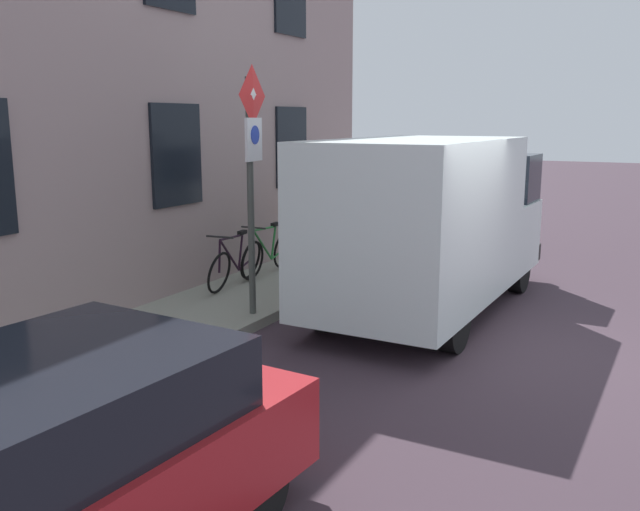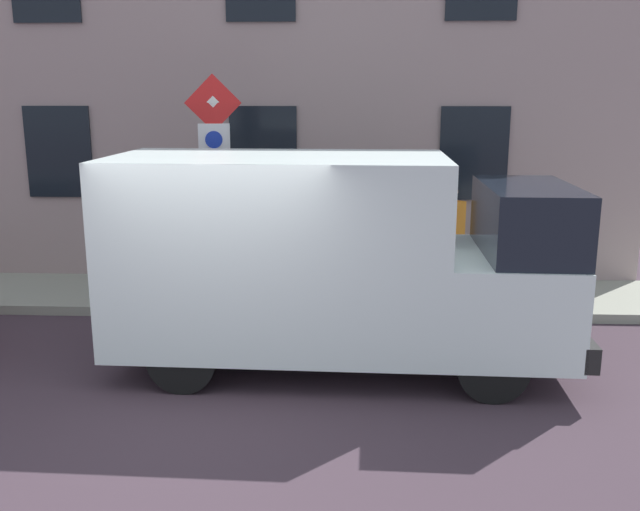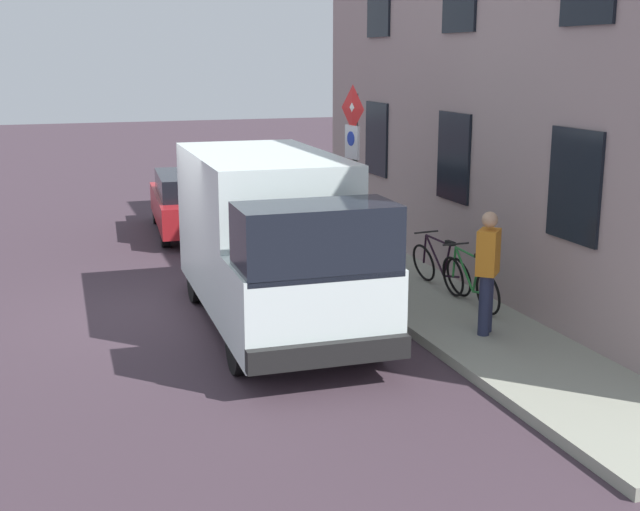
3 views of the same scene
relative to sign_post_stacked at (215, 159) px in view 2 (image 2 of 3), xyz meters
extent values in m
plane|color=#3D2F38|center=(-2.90, -0.48, -2.29)|extent=(80.00, 80.00, 0.00)
cube|color=gray|center=(0.73, -0.48, -2.22)|extent=(1.88, 14.42, 0.14)
cube|color=#A18988|center=(2.02, -0.48, 1.21)|extent=(0.70, 12.42, 6.99)
cube|color=black|center=(1.65, -3.89, -0.05)|extent=(0.06, 1.10, 1.50)
cube|color=black|center=(1.65, -0.48, -0.05)|extent=(0.06, 1.10, 1.50)
cube|color=black|center=(1.65, 2.94, -0.05)|extent=(0.06, 1.10, 1.50)
cylinder|color=#474C47|center=(0.04, 0.00, -0.57)|extent=(0.09, 0.09, 3.16)
pyramid|color=silver|center=(-0.04, -0.01, 0.76)|extent=(0.11, 0.50, 0.50)
pyramid|color=red|center=(-0.04, 0.00, 0.76)|extent=(0.09, 0.56, 0.56)
cube|color=white|center=(-0.02, 0.00, 0.21)|extent=(0.10, 0.44, 0.56)
cylinder|color=#1933B2|center=(-0.05, 0.00, 0.27)|extent=(0.04, 0.24, 0.24)
cube|color=white|center=(-1.90, -1.10, -0.88)|extent=(2.09, 3.85, 2.18)
cube|color=white|center=(-1.96, -3.70, -1.41)|extent=(2.03, 1.45, 1.10)
cube|color=black|center=(-1.97, -3.91, -0.51)|extent=(1.94, 1.03, 0.84)
cube|color=black|center=(-1.98, -4.45, -1.78)|extent=(2.00, 0.21, 0.28)
cylinder|color=black|center=(-1.08, -3.49, -1.91)|extent=(0.24, 0.77, 0.76)
cylinder|color=black|center=(-2.83, -3.45, -1.91)|extent=(0.24, 0.77, 0.76)
cylinder|color=black|center=(-0.99, -0.16, -1.91)|extent=(0.24, 0.77, 0.76)
cylinder|color=black|center=(-2.75, -0.12, -1.91)|extent=(0.24, 0.77, 0.76)
torus|color=black|center=(1.10, -1.63, -1.82)|extent=(0.14, 0.66, 0.66)
torus|color=black|center=(1.13, -2.68, -1.82)|extent=(0.14, 0.66, 0.66)
cylinder|color=#288438|center=(1.11, -1.97, -1.61)|extent=(0.05, 0.60, 0.60)
cylinder|color=#288438|center=(1.11, -2.05, -1.34)|extent=(0.06, 0.73, 0.07)
cylinder|color=#288438|center=(1.12, -2.33, -1.63)|extent=(0.04, 0.19, 0.55)
cylinder|color=#288438|center=(1.13, -2.47, -1.86)|extent=(0.05, 0.43, 0.12)
cylinder|color=#288438|center=(1.10, -1.66, -1.57)|extent=(0.04, 0.09, 0.50)
cube|color=black|center=(1.13, -2.41, -1.32)|extent=(0.09, 0.20, 0.06)
cylinder|color=#262626|center=(1.10, -1.68, -1.27)|extent=(0.46, 0.04, 0.03)
torus|color=black|center=(1.06, -0.65, -1.82)|extent=(0.25, 0.68, 0.65)
torus|color=black|center=(1.18, -1.69, -1.82)|extent=(0.25, 0.68, 0.65)
cylinder|color=black|center=(1.10, -0.98, -1.61)|extent=(0.10, 0.60, 0.60)
cylinder|color=black|center=(1.11, -1.06, -1.34)|extent=(0.12, 0.73, 0.07)
cylinder|color=black|center=(1.14, -1.34, -1.63)|extent=(0.06, 0.19, 0.55)
cylinder|color=black|center=(1.15, -1.48, -1.86)|extent=(0.08, 0.43, 0.12)
cylinder|color=black|center=(1.06, -0.67, -1.57)|extent=(0.05, 0.09, 0.50)
cube|color=black|center=(1.15, -1.42, -1.32)|extent=(0.10, 0.21, 0.06)
cylinder|color=#262626|center=(1.06, -0.70, -1.27)|extent=(0.46, 0.08, 0.03)
cylinder|color=#262B47|center=(0.62, -3.48, -1.72)|extent=(0.16, 0.16, 0.85)
cylinder|color=#262B47|center=(0.74, -3.35, -1.72)|extent=(0.16, 0.16, 0.85)
cube|color=orange|center=(0.68, -3.42, -0.99)|extent=(0.46, 0.47, 0.62)
sphere|color=tan|center=(0.68, -3.42, -0.54)|extent=(0.22, 0.22, 0.22)
camera|label=1|loc=(-4.98, 7.61, 0.47)|focal=38.42mm
camera|label=2|loc=(-9.79, -1.95, 0.91)|focal=39.15mm
camera|label=3|loc=(-5.07, -13.21, 1.61)|focal=47.03mm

